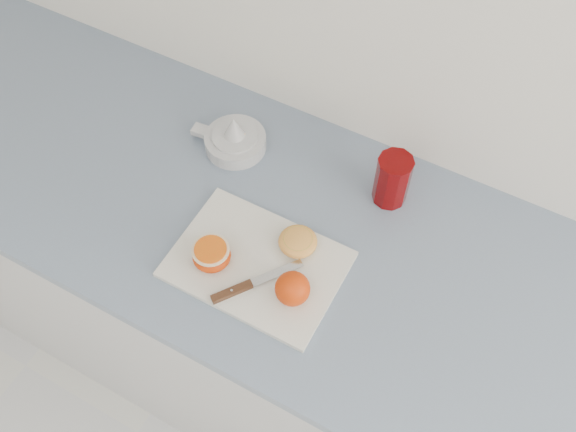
{
  "coord_description": "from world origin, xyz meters",
  "views": [
    {
      "loc": [
        0.22,
        1.08,
        1.99
      ],
      "look_at": [
        -0.11,
        1.69,
        0.96
      ],
      "focal_mm": 40.0,
      "sensor_mm": 36.0,
      "label": 1
    }
  ],
  "objects_px": {
    "cutting_board": "(257,264)",
    "counter": "(302,328)",
    "red_tumbler": "(392,181)",
    "half_orange": "(212,255)",
    "citrus_juicer": "(235,139)"
  },
  "relations": [
    {
      "from": "counter",
      "to": "citrus_juicer",
      "type": "xyz_separation_m",
      "value": [
        -0.25,
        0.13,
        0.47
      ]
    },
    {
      "from": "cutting_board",
      "to": "half_orange",
      "type": "height_order",
      "value": "half_orange"
    },
    {
      "from": "citrus_juicer",
      "to": "red_tumbler",
      "type": "bearing_deg",
      "value": 5.99
    },
    {
      "from": "half_orange",
      "to": "cutting_board",
      "type": "bearing_deg",
      "value": 26.31
    },
    {
      "from": "cutting_board",
      "to": "counter",
      "type": "bearing_deg",
      "value": 63.05
    },
    {
      "from": "half_orange",
      "to": "citrus_juicer",
      "type": "distance_m",
      "value": 0.3
    },
    {
      "from": "cutting_board",
      "to": "half_orange",
      "type": "bearing_deg",
      "value": -153.69
    },
    {
      "from": "citrus_juicer",
      "to": "red_tumbler",
      "type": "height_order",
      "value": "red_tumbler"
    },
    {
      "from": "red_tumbler",
      "to": "citrus_juicer",
      "type": "bearing_deg",
      "value": -174.01
    },
    {
      "from": "half_orange",
      "to": "citrus_juicer",
      "type": "relative_size",
      "value": 0.43
    },
    {
      "from": "counter",
      "to": "cutting_board",
      "type": "xyz_separation_m",
      "value": [
        -0.05,
        -0.11,
        0.45
      ]
    },
    {
      "from": "counter",
      "to": "citrus_juicer",
      "type": "bearing_deg",
      "value": 151.71
    },
    {
      "from": "counter",
      "to": "red_tumbler",
      "type": "bearing_deg",
      "value": 58.16
    },
    {
      "from": "counter",
      "to": "red_tumbler",
      "type": "height_order",
      "value": "red_tumbler"
    },
    {
      "from": "cutting_board",
      "to": "red_tumbler",
      "type": "bearing_deg",
      "value": 59.96
    }
  ]
}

